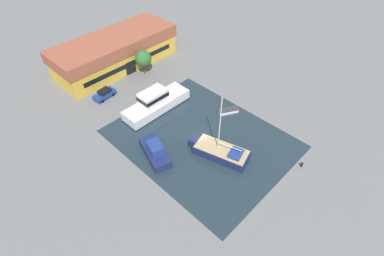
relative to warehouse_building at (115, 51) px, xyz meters
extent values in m
plane|color=slate|center=(-3.82, -27.93, -3.18)|extent=(440.00, 440.00, 0.00)
cube|color=#1E2D38|center=(-3.82, -27.93, -3.18)|extent=(21.41, 26.98, 0.01)
cube|color=gold|center=(0.00, 0.00, -1.23)|extent=(25.02, 9.82, 3.90)
cube|color=brown|center=(0.00, 0.00, 1.91)|extent=(25.77, 10.11, 2.38)
cube|color=black|center=(0.04, -4.83, -1.82)|extent=(2.40, 0.08, 2.73)
cube|color=black|center=(0.04, -4.83, -1.04)|extent=(21.20, 0.20, 0.98)
cylinder|color=brown|center=(1.90, -6.81, -2.07)|extent=(0.27, 0.27, 2.23)
sphere|color=#28602D|center=(1.90, -6.81, 0.27)|extent=(3.26, 3.26, 3.26)
cube|color=navy|center=(-8.43, -7.86, -2.50)|extent=(4.35, 2.25, 0.81)
cube|color=black|center=(-8.27, -7.84, -1.80)|extent=(2.33, 1.81, 0.59)
cube|color=black|center=(-9.36, -7.97, -1.83)|extent=(0.20, 1.43, 0.47)
cylinder|color=black|center=(-9.63, -8.80, -2.88)|extent=(0.62, 0.27, 0.60)
cylinder|color=black|center=(-9.81, -7.22, -2.88)|extent=(0.62, 0.27, 0.60)
cylinder|color=black|center=(-7.06, -8.50, -2.88)|extent=(0.62, 0.27, 0.60)
cylinder|color=black|center=(-7.24, -6.92, -2.88)|extent=(0.62, 0.27, 0.60)
cube|color=#19234C|center=(-4.34, -32.53, -2.48)|extent=(5.46, 8.69, 1.40)
cube|color=#19234C|center=(-5.61, -28.07, -2.48)|extent=(1.78, 1.57, 1.40)
cube|color=tan|center=(-4.34, -32.53, -1.74)|extent=(5.24, 8.35, 0.08)
cylinder|color=silver|center=(-4.50, -31.95, 2.93)|extent=(0.16, 0.16, 9.26)
cylinder|color=silver|center=(-4.00, -33.70, -0.60)|extent=(1.12, 3.53, 0.12)
cube|color=navy|center=(-3.72, -34.67, -1.55)|extent=(2.75, 2.36, 0.30)
cube|color=silver|center=(-3.89, -17.33, -2.23)|extent=(12.48, 3.91, 1.90)
cube|color=black|center=(-3.89, -17.33, -3.04)|extent=(12.60, 3.98, 0.18)
cube|color=white|center=(-4.51, -17.33, -0.16)|extent=(4.75, 2.79, 2.25)
cube|color=black|center=(-4.51, -17.33, 0.07)|extent=(4.84, 2.87, 0.72)
cube|color=white|center=(4.26, -26.83, -2.90)|extent=(3.62, 2.78, 0.56)
cube|color=#333338|center=(4.26, -26.83, -2.58)|extent=(3.78, 2.91, 0.08)
cube|color=#19234C|center=(-11.25, -25.45, -2.49)|extent=(4.60, 7.23, 1.38)
cube|color=navy|center=(-11.37, -25.83, -1.10)|extent=(2.60, 3.14, 1.40)
cylinder|color=black|center=(2.24, -42.22, -2.91)|extent=(0.33, 0.33, 0.56)
sphere|color=black|center=(2.24, -42.22, -2.53)|extent=(0.36, 0.36, 0.36)
camera|label=1|loc=(-28.82, -50.38, 30.67)|focal=28.00mm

